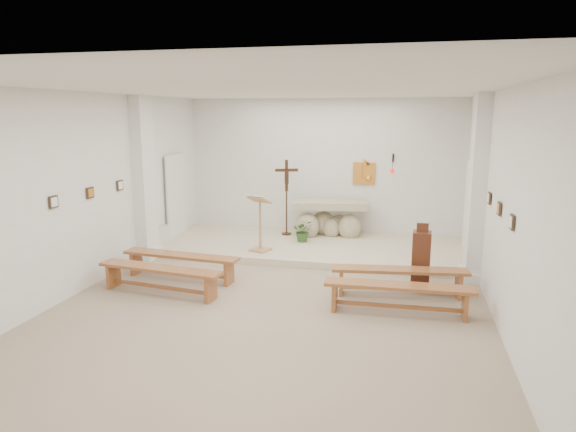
% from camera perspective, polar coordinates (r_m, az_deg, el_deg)
% --- Properties ---
extents(ground, '(7.00, 10.00, 0.00)m').
position_cam_1_polar(ground, '(8.76, -1.60, -9.58)').
color(ground, tan).
rests_on(ground, ground).
extents(wall_left, '(0.02, 10.00, 3.50)m').
position_cam_1_polar(wall_left, '(9.78, -21.89, 2.42)').
color(wall_left, white).
rests_on(wall_left, ground).
extents(wall_right, '(0.02, 10.00, 3.50)m').
position_cam_1_polar(wall_right, '(8.16, 22.79, 0.71)').
color(wall_right, white).
rests_on(wall_right, ground).
extents(wall_back, '(7.00, 0.02, 3.50)m').
position_cam_1_polar(wall_back, '(13.14, 3.88, 5.31)').
color(wall_back, white).
rests_on(wall_back, ground).
extents(ceiling, '(7.00, 10.00, 0.02)m').
position_cam_1_polar(ceiling, '(8.19, -1.74, 13.86)').
color(ceiling, silver).
rests_on(ceiling, wall_back).
extents(sanctuary_platform, '(6.98, 3.00, 0.15)m').
position_cam_1_polar(sanctuary_platform, '(12.00, 2.62, -3.40)').
color(sanctuary_platform, beige).
rests_on(sanctuary_platform, ground).
extents(pilaster_left, '(0.26, 0.55, 3.50)m').
position_cam_1_polar(pilaster_left, '(11.40, -15.68, 3.98)').
color(pilaster_left, white).
rests_on(pilaster_left, ground).
extents(pilaster_right, '(0.26, 0.55, 3.50)m').
position_cam_1_polar(pilaster_right, '(10.09, 20.27, 2.79)').
color(pilaster_right, white).
rests_on(pilaster_right, ground).
extents(gold_wall_relief, '(0.55, 0.04, 0.55)m').
position_cam_1_polar(gold_wall_relief, '(13.00, 8.44, 4.70)').
color(gold_wall_relief, gold).
rests_on(gold_wall_relief, wall_back).
extents(sanctuary_lamp, '(0.11, 0.36, 0.44)m').
position_cam_1_polar(sanctuary_lamp, '(12.70, 11.52, 5.16)').
color(sanctuary_lamp, black).
rests_on(sanctuary_lamp, wall_back).
extents(station_frame_left_front, '(0.03, 0.20, 0.20)m').
position_cam_1_polar(station_frame_left_front, '(9.13, -24.61, 1.43)').
color(station_frame_left_front, '#382618').
rests_on(station_frame_left_front, wall_left).
extents(station_frame_left_mid, '(0.03, 0.20, 0.20)m').
position_cam_1_polar(station_frame_left_mid, '(9.93, -21.13, 2.43)').
color(station_frame_left_mid, '#382618').
rests_on(station_frame_left_mid, wall_left).
extents(station_frame_left_rear, '(0.03, 0.20, 0.20)m').
position_cam_1_polar(station_frame_left_rear, '(10.76, -18.17, 3.26)').
color(station_frame_left_rear, '#382618').
rests_on(station_frame_left_rear, wall_left).
extents(station_frame_right_front, '(0.03, 0.20, 0.20)m').
position_cam_1_polar(station_frame_right_front, '(7.39, 23.62, -0.63)').
color(station_frame_right_front, '#382618').
rests_on(station_frame_right_front, wall_right).
extents(station_frame_right_mid, '(0.03, 0.20, 0.20)m').
position_cam_1_polar(station_frame_right_mid, '(8.35, 22.41, 0.77)').
color(station_frame_right_mid, '#382618').
rests_on(station_frame_right_mid, wall_right).
extents(station_frame_right_rear, '(0.03, 0.20, 0.20)m').
position_cam_1_polar(station_frame_right_rear, '(9.33, 21.46, 1.87)').
color(station_frame_right_rear, '#382618').
rests_on(station_frame_right_rear, wall_right).
extents(radiator_left, '(0.10, 0.85, 0.52)m').
position_cam_1_polar(radiator_left, '(12.30, -14.01, -2.43)').
color(radiator_left, silver).
rests_on(radiator_left, ground).
extents(radiator_right, '(0.10, 0.85, 0.52)m').
position_cam_1_polar(radiator_right, '(11.08, 19.62, -4.29)').
color(radiator_right, silver).
rests_on(radiator_right, ground).
extents(altar, '(1.91, 0.96, 0.94)m').
position_cam_1_polar(altar, '(12.72, 4.52, -0.55)').
color(altar, beige).
rests_on(altar, sanctuary_platform).
extents(lectern, '(0.54, 0.49, 1.26)m').
position_cam_1_polar(lectern, '(11.20, -3.16, -0.81)').
color(lectern, tan).
rests_on(lectern, sanctuary_platform).
extents(crucifix_stand, '(0.55, 0.25, 1.86)m').
position_cam_1_polar(crucifix_stand, '(12.64, -0.16, 2.70)').
color(crucifix_stand, '#3A2112').
rests_on(crucifix_stand, sanctuary_platform).
extents(potted_plant, '(0.56, 0.51, 0.52)m').
position_cam_1_polar(potted_plant, '(12.09, 1.69, -1.64)').
color(potted_plant, '#2A4E1F').
rests_on(potted_plant, sanctuary_platform).
extents(donation_pedestal, '(0.34, 0.34, 1.21)m').
position_cam_1_polar(donation_pedestal, '(9.62, 14.56, -4.70)').
color(donation_pedestal, '#522517').
rests_on(donation_pedestal, ground).
extents(bench_left_front, '(2.36, 0.59, 0.49)m').
position_cam_1_polar(bench_left_front, '(10.05, -11.82, -4.84)').
color(bench_left_front, '#9A5A2C').
rests_on(bench_left_front, ground).
extents(bench_right_front, '(2.36, 0.66, 0.49)m').
position_cam_1_polar(bench_right_front, '(9.16, 12.29, -6.45)').
color(bench_right_front, '#9A5A2C').
rests_on(bench_right_front, ground).
extents(bench_left_second, '(2.36, 0.68, 0.49)m').
position_cam_1_polar(bench_left_second, '(9.31, -14.04, -6.25)').
color(bench_left_second, '#9A5A2C').
rests_on(bench_left_second, ground).
extents(bench_right_second, '(2.34, 0.43, 0.49)m').
position_cam_1_polar(bench_right_second, '(8.34, 12.19, -8.24)').
color(bench_right_second, '#9A5A2C').
rests_on(bench_right_second, ground).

